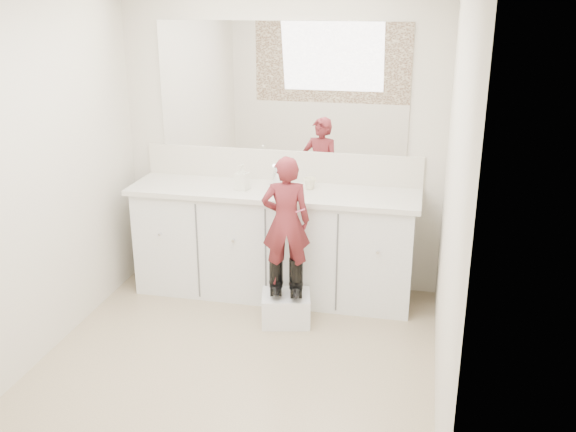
# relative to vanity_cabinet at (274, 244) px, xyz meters

# --- Properties ---
(floor) EXTENTS (3.00, 3.00, 0.00)m
(floor) POSITION_rel_vanity_cabinet_xyz_m (0.00, -1.23, -0.42)
(floor) COLOR #887359
(floor) RESTS_ON ground
(wall_back) EXTENTS (2.60, 0.00, 2.60)m
(wall_back) POSITION_rel_vanity_cabinet_xyz_m (0.00, 0.27, 0.77)
(wall_back) COLOR beige
(wall_back) RESTS_ON floor
(wall_front) EXTENTS (2.60, 0.00, 2.60)m
(wall_front) POSITION_rel_vanity_cabinet_xyz_m (0.00, -2.73, 0.77)
(wall_front) COLOR beige
(wall_front) RESTS_ON floor
(wall_left) EXTENTS (0.00, 3.00, 3.00)m
(wall_left) POSITION_rel_vanity_cabinet_xyz_m (-1.30, -1.23, 0.78)
(wall_left) COLOR beige
(wall_left) RESTS_ON floor
(wall_right) EXTENTS (0.00, 3.00, 3.00)m
(wall_right) POSITION_rel_vanity_cabinet_xyz_m (1.30, -1.23, 0.78)
(wall_right) COLOR beige
(wall_right) RESTS_ON floor
(vanity_cabinet) EXTENTS (2.20, 0.55, 0.85)m
(vanity_cabinet) POSITION_rel_vanity_cabinet_xyz_m (0.00, 0.00, 0.00)
(vanity_cabinet) COLOR silver
(vanity_cabinet) RESTS_ON floor
(countertop) EXTENTS (2.28, 0.58, 0.04)m
(countertop) POSITION_rel_vanity_cabinet_xyz_m (0.00, -0.01, 0.45)
(countertop) COLOR beige
(countertop) RESTS_ON vanity_cabinet
(backsplash) EXTENTS (2.28, 0.03, 0.25)m
(backsplash) POSITION_rel_vanity_cabinet_xyz_m (0.00, 0.26, 0.59)
(backsplash) COLOR beige
(backsplash) RESTS_ON countertop
(mirror) EXTENTS (2.00, 0.02, 1.00)m
(mirror) POSITION_rel_vanity_cabinet_xyz_m (0.00, 0.26, 1.22)
(mirror) COLOR white
(mirror) RESTS_ON wall_back
(dot_panel) EXTENTS (2.00, 0.01, 1.20)m
(dot_panel) POSITION_rel_vanity_cabinet_xyz_m (0.00, -2.71, 1.22)
(dot_panel) COLOR #472819
(dot_panel) RESTS_ON wall_front
(faucet) EXTENTS (0.08, 0.08, 0.10)m
(faucet) POSITION_rel_vanity_cabinet_xyz_m (0.00, 0.15, 0.52)
(faucet) COLOR silver
(faucet) RESTS_ON countertop
(cup) EXTENTS (0.11, 0.11, 0.09)m
(cup) POSITION_rel_vanity_cabinet_xyz_m (0.28, 0.06, 0.51)
(cup) COLOR beige
(cup) RESTS_ON countertop
(soap_bottle) EXTENTS (0.11, 0.11, 0.20)m
(soap_bottle) POSITION_rel_vanity_cabinet_xyz_m (-0.23, -0.07, 0.57)
(soap_bottle) COLOR silver
(soap_bottle) RESTS_ON countertop
(step_stool) EXTENTS (0.41, 0.36, 0.23)m
(step_stool) POSITION_rel_vanity_cabinet_xyz_m (0.20, -0.48, -0.31)
(step_stool) COLOR silver
(step_stool) RESTS_ON floor
(boot_left) EXTENTS (0.15, 0.22, 0.30)m
(boot_left) POSITION_rel_vanity_cabinet_xyz_m (0.13, -0.48, -0.05)
(boot_left) COLOR black
(boot_left) RESTS_ON step_stool
(boot_right) EXTENTS (0.15, 0.22, 0.30)m
(boot_right) POSITION_rel_vanity_cabinet_xyz_m (0.28, -0.48, -0.05)
(boot_right) COLOR black
(boot_right) RESTS_ON step_stool
(toddler) EXTENTS (0.39, 0.30, 0.95)m
(toddler) POSITION_rel_vanity_cabinet_xyz_m (0.20, -0.48, 0.38)
(toddler) COLOR #9D3038
(toddler) RESTS_ON step_stool
(toothbrush) EXTENTS (0.14, 0.04, 0.06)m
(toothbrush) POSITION_rel_vanity_cabinet_xyz_m (0.27, -0.48, 0.45)
(toothbrush) COLOR #E15780
(toothbrush) RESTS_ON toddler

